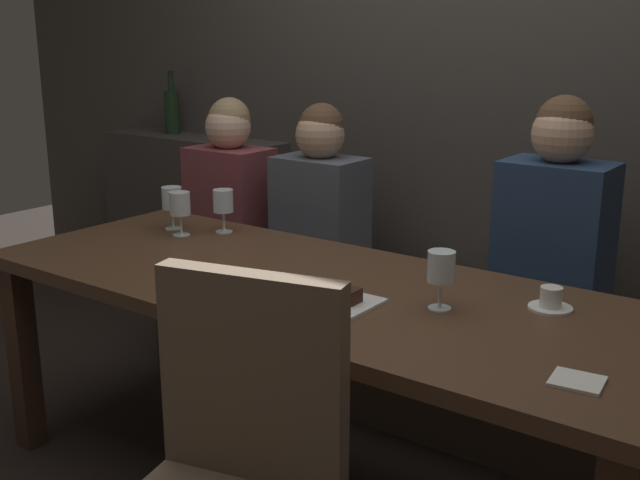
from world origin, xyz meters
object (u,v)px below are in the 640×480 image
(diner_redhead, at_px, (230,188))
(wine_bottle_dark_red, at_px, (172,111))
(fork_on_table, at_px, (304,293))
(diner_bearded, at_px, (320,200))
(wine_glass_end_right, at_px, (441,268))
(diner_far_end, at_px, (555,225))
(wine_glass_near_left, at_px, (180,205))
(dining_table, at_px, (311,308))
(wine_glass_end_left, at_px, (223,202))
(chair_near_side, at_px, (230,475))
(dessert_plate, at_px, (343,300))
(espresso_cup, at_px, (551,300))
(banquette_bench, at_px, (419,361))
(wine_glass_far_left, at_px, (172,199))

(diner_redhead, height_order, wine_bottle_dark_red, wine_bottle_dark_red)
(wine_bottle_dark_red, relative_size, fork_on_table, 1.92)
(diner_redhead, bearing_deg, diner_bearded, 3.35)
(wine_glass_end_right, xyz_separation_m, fork_on_table, (-0.38, -0.12, -0.11))
(diner_far_end, distance_m, wine_glass_near_left, 1.34)
(dining_table, relative_size, wine_glass_end_left, 13.41)
(diner_bearded, distance_m, fork_on_table, 1.00)
(wine_bottle_dark_red, relative_size, wine_glass_end_left, 1.99)
(chair_near_side, xyz_separation_m, diner_bearded, (-0.83, 1.45, 0.24))
(wine_glass_near_left, relative_size, dessert_plate, 0.86)
(dessert_plate, bearing_deg, espresso_cup, 32.69)
(chair_near_side, relative_size, wine_glass_end_right, 5.98)
(wine_glass_near_left, xyz_separation_m, wine_glass_end_right, (1.15, -0.14, 0.00))
(chair_near_side, relative_size, diner_far_end, 1.18)
(diner_far_end, xyz_separation_m, wine_glass_end_right, (-0.06, -0.71, 0.01))
(banquette_bench, distance_m, wine_glass_near_left, 1.10)
(diner_far_end, xyz_separation_m, espresso_cup, (0.19, -0.53, -0.08))
(dessert_plate, bearing_deg, wine_bottle_dark_red, 148.43)
(banquette_bench, xyz_separation_m, diner_bearded, (-0.50, 0.03, 0.57))
(diner_bearded, relative_size, wine_glass_end_right, 4.57)
(diner_redhead, bearing_deg, wine_glass_far_left, -72.12)
(wine_bottle_dark_red, bearing_deg, chair_near_side, -41.12)
(fork_on_table, bearing_deg, dessert_plate, 1.09)
(wine_bottle_dark_red, height_order, wine_glass_far_left, wine_bottle_dark_red)
(chair_near_side, distance_m, dessert_plate, 0.65)
(wine_glass_end_left, height_order, dessert_plate, wine_glass_end_left)
(diner_far_end, relative_size, dessert_plate, 4.35)
(dining_table, xyz_separation_m, dessert_plate, (0.20, -0.11, 0.10))
(diner_redhead, distance_m, wine_glass_near_left, 0.61)
(diner_bearded, distance_m, espresso_cup, 1.29)
(banquette_bench, xyz_separation_m, dessert_plate, (0.20, -0.81, 0.53))
(dining_table, height_order, diner_far_end, diner_far_end)
(wine_glass_end_right, distance_m, dessert_plate, 0.29)
(espresso_cup, height_order, fork_on_table, espresso_cup)
(diner_redhead, relative_size, wine_bottle_dark_red, 2.30)
(chair_near_side, distance_m, espresso_cup, 1.00)
(diner_bearded, height_order, dessert_plate, diner_bearded)
(wine_glass_end_right, height_order, dessert_plate, wine_glass_end_right)
(chair_near_side, distance_m, wine_bottle_dark_red, 2.76)
(banquette_bench, xyz_separation_m, fork_on_table, (0.05, -0.80, 0.51))
(diner_bearded, distance_m, wine_glass_far_left, 0.61)
(wine_glass_end_left, relative_size, fork_on_table, 0.96)
(wine_glass_end_right, bearing_deg, wine_bottle_dark_red, 154.04)
(dining_table, xyz_separation_m, chair_near_side, (0.33, -0.72, -0.09))
(diner_far_end, height_order, espresso_cup, diner_far_end)
(banquette_bench, height_order, diner_bearded, diner_bearded)
(chair_near_side, height_order, wine_glass_end_left, chair_near_side)
(wine_bottle_dark_red, bearing_deg, dessert_plate, -31.57)
(banquette_bench, bearing_deg, wine_bottle_dark_red, 168.09)
(banquette_bench, bearing_deg, fork_on_table, -86.22)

